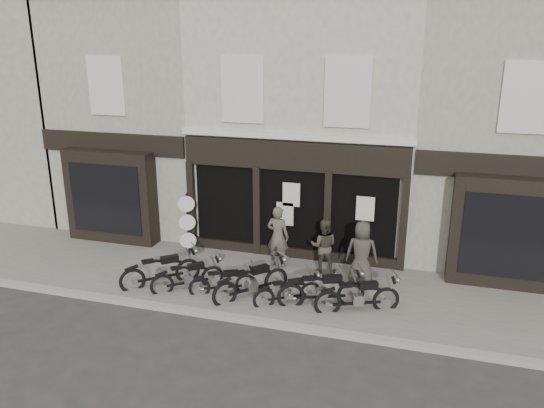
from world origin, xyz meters
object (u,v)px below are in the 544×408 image
(motorcycle_6, at_px, (358,299))
(man_centre, at_px, (324,246))
(motorcycle_2, at_px, (224,284))
(motorcycle_4, at_px, (288,294))
(man_right, at_px, (362,253))
(advert_sign_post, at_px, (188,227))
(motorcycle_1, at_px, (188,279))
(motorcycle_5, at_px, (322,293))
(motorcycle_3, at_px, (252,285))
(man_left, at_px, (278,236))
(motorcycle_0, at_px, (162,273))

(motorcycle_6, xyz_separation_m, man_centre, (-1.34, 2.11, 0.52))
(motorcycle_2, bearing_deg, motorcycle_4, -28.46)
(motorcycle_2, xyz_separation_m, man_right, (3.58, 1.67, 0.70))
(man_centre, bearing_deg, motorcycle_2, 36.11)
(motorcycle_6, distance_m, advert_sign_post, 6.23)
(motorcycle_4, height_order, man_centre, man_centre)
(motorcycle_1, xyz_separation_m, motorcycle_5, (3.81, 0.14, 0.04))
(motorcycle_2, relative_size, motorcycle_4, 1.04)
(motorcycle_1, bearing_deg, motorcycle_6, -38.27)
(motorcycle_3, height_order, man_right, man_right)
(motorcycle_2, bearing_deg, advert_sign_post, 107.03)
(motorcycle_6, bearing_deg, man_right, 71.63)
(motorcycle_3, height_order, man_centre, man_centre)
(motorcycle_1, height_order, man_left, man_left)
(motorcycle_5, bearing_deg, man_centre, 78.60)
(advert_sign_post, bearing_deg, motorcycle_4, -51.83)
(motorcycle_1, bearing_deg, motorcycle_3, -36.91)
(motorcycle_1, bearing_deg, man_centre, -6.69)
(motorcycle_4, distance_m, motorcycle_5, 0.91)
(motorcycle_0, bearing_deg, advert_sign_post, 52.90)
(motorcycle_1, xyz_separation_m, man_left, (1.99, 2.22, 0.68))
(motorcycle_1, distance_m, man_right, 4.98)
(motorcycle_0, relative_size, motorcycle_4, 1.14)
(motorcycle_2, distance_m, motorcycle_6, 3.73)
(motorcycle_4, height_order, advert_sign_post, advert_sign_post)
(motorcycle_5, bearing_deg, man_right, 41.02)
(man_left, distance_m, man_centre, 1.45)
(motorcycle_5, height_order, man_left, man_left)
(motorcycle_0, distance_m, motorcycle_5, 4.67)
(motorcycle_4, bearing_deg, man_left, 78.10)
(motorcycle_1, height_order, man_centre, man_centre)
(motorcycle_1, relative_size, man_left, 0.92)
(motorcycle_1, relative_size, man_right, 0.95)
(motorcycle_6, bearing_deg, man_left, 118.73)
(motorcycle_0, bearing_deg, motorcycle_6, -41.22)
(man_left, xyz_separation_m, man_right, (2.63, -0.49, -0.03))
(man_centre, distance_m, advert_sign_post, 4.47)
(man_centre, height_order, advert_sign_post, advert_sign_post)
(man_centre, bearing_deg, motorcycle_6, 116.77)
(motorcycle_1, distance_m, advert_sign_post, 2.55)
(motorcycle_3, height_order, motorcycle_6, motorcycle_3)
(motorcycle_4, relative_size, man_centre, 1.01)
(motorcycle_2, relative_size, man_right, 0.94)
(man_left, distance_m, man_right, 2.67)
(advert_sign_post, bearing_deg, man_centre, -22.88)
(motorcycle_0, relative_size, motorcycle_2, 1.10)
(motorcycle_2, height_order, man_right, man_right)
(motorcycle_0, relative_size, man_centre, 1.16)
(motorcycle_4, xyz_separation_m, advert_sign_post, (-3.95, 2.25, 0.71))
(advert_sign_post, bearing_deg, man_left, -22.54)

